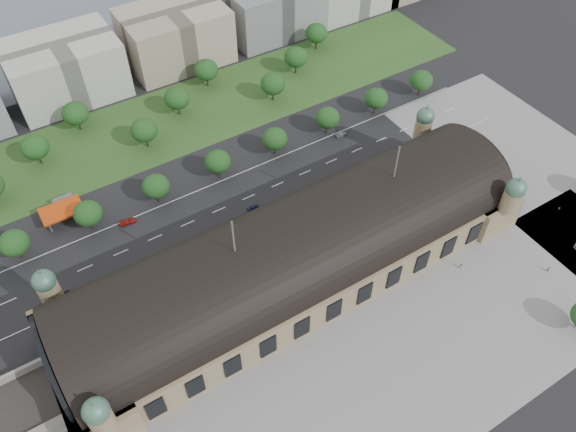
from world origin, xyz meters
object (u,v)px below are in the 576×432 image
petrol_station (63,207)px  parked_car_0 (54,327)px  traffic_car_2 (62,296)px  bus_west (229,229)px  bus_mid (241,224)px  bus_east (349,175)px  traffic_car_5 (341,134)px  parked_car_6 (210,245)px  pedestrian_0 (461,266)px  parked_car_3 (139,278)px  parked_car_2 (99,296)px  pedestrian_2 (559,208)px  parked_car_4 (118,298)px  traffic_car_4 (253,208)px  parked_car_1 (126,283)px  parked_car_5 (168,275)px  traffic_car_3 (128,222)px

petrol_station → parked_car_0: (-16.72, -44.28, -2.12)m
traffic_car_2 → bus_west: size_ratio=0.44×
bus_mid → bus_east: bearing=-93.9°
traffic_car_5 → parked_car_6: bearing=114.7°
traffic_car_2 → pedestrian_0: size_ratio=2.63×
parked_car_0 → parked_car_3: size_ratio=1.19×
parked_car_2 → bus_east: bus_east is taller
bus_west → pedestrian_2: (102.88, -51.72, -0.69)m
traffic_car_5 → parked_car_2: 110.15m
traffic_car_5 → pedestrian_0: (-5.67, -73.55, 0.22)m
parked_car_2 → parked_car_4: 6.25m
traffic_car_2 → parked_car_6: 47.70m
parked_car_2 → traffic_car_4: bearing=60.2°
bus_east → parked_car_3: bearing=91.7°
traffic_car_2 → bus_mid: bus_mid is taller
parked_car_3 → pedestrian_2: (136.04, -49.28, 0.18)m
traffic_car_2 → traffic_car_5: (117.20, 17.56, 0.04)m
bus_west → bus_mid: bus_mid is taller
parked_car_4 → bus_mid: bus_mid is taller
parked_car_6 → pedestrian_0: bearing=30.8°
parked_car_1 → bus_east: (87.17, 2.00, 1.05)m
parked_car_1 → pedestrian_2: pedestrian_2 is taller
traffic_car_4 → bus_west: bus_west is taller
parked_car_5 → pedestrian_2: bearing=37.4°
petrol_station → parked_car_4: size_ratio=2.79×
petrol_station → parked_car_2: 40.40m
bus_east → petrol_station: bearing=67.8°
traffic_car_3 → bus_west: bearing=-126.7°
parked_car_0 → bus_east: 110.79m
petrol_station → parked_car_6: size_ratio=2.72×
parked_car_3 → bus_mid: 37.98m
bus_mid → traffic_car_2: bearing=82.6°
parked_car_0 → parked_car_6: bearing=70.9°
petrol_station → parked_car_2: (-1.93, -40.28, -2.30)m
parked_car_0 → bus_mid: bearing=71.8°
petrol_station → parked_car_0: 47.38m
parked_car_4 → parked_car_6: parked_car_4 is taller
traffic_car_2 → bus_west: bus_west is taller
traffic_car_5 → parked_car_3: bearing=110.4°
traffic_car_2 → pedestrian_0: pedestrian_0 is taller
traffic_car_2 → parked_car_5: size_ratio=0.87×
bus_west → parked_car_4: bearing=101.3°
parked_car_0 → parked_car_2: (14.79, 4.00, -0.18)m
traffic_car_4 → parked_car_6: parked_car_6 is taller
parked_car_0 → parked_car_1: 23.79m
parked_car_3 → parked_car_4: parked_car_4 is taller
petrol_station → traffic_car_2: bearing=-108.3°
parked_car_5 → bus_mid: bus_mid is taller
traffic_car_2 → petrol_station: bearing=160.0°
pedestrian_0 → parked_car_4: bearing=146.0°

